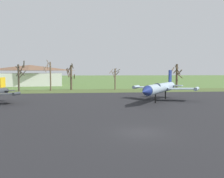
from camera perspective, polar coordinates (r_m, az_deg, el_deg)
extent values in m
plane|color=#4C6B33|center=(20.51, 6.89, -10.32)|extent=(600.00, 600.00, 0.00)
cube|color=black|center=(34.19, 1.33, -4.41)|extent=(81.67, 47.26, 0.05)
cube|color=#455629|center=(63.49, -2.36, -0.44)|extent=(141.67, 12.00, 0.06)
cylinder|color=#8EA3B2|center=(42.03, 11.51, 0.24)|extent=(9.10, 12.46, 1.61)
cone|color=navy|center=(34.33, 7.83, -0.58)|extent=(2.49, 2.71, 1.48)
cylinder|color=black|center=(49.07, 13.83, 0.75)|extent=(1.43, 1.36, 1.13)
ellipsoid|color=#19232D|center=(39.83, 10.64, 0.68)|extent=(1.05, 1.97, 0.99)
cube|color=#8EA3B2|center=(44.71, 8.26, 0.36)|extent=(4.53, 5.28, 0.15)
cube|color=#8EA3B2|center=(43.07, 16.21, 0.09)|extent=(5.02, 3.15, 0.15)
cylinder|color=#8EA3B2|center=(46.03, 5.72, 0.49)|extent=(1.93, 2.47, 0.60)
cylinder|color=#8EA3B2|center=(43.22, 19.40, 0.03)|extent=(1.93, 2.47, 0.60)
cube|color=navy|center=(48.09, 13.61, 3.01)|extent=(1.14, 1.56, 2.29)
cube|color=#8EA3B2|center=(48.36, 11.97, 0.88)|extent=(2.56, 2.40, 0.15)
cube|color=#8EA3B2|center=(47.72, 15.12, 0.78)|extent=(2.56, 2.40, 0.15)
cylinder|color=black|center=(39.24, 10.26, -2.30)|extent=(0.21, 0.21, 1.50)
cylinder|color=black|center=(45.11, 12.55, -1.49)|extent=(0.21, 0.21, 1.50)
cylinder|color=black|center=(45.82, -23.95, -0.38)|extent=(0.99, 0.84, 0.87)
cube|color=#33383D|center=(40.68, -24.22, -1.05)|extent=(3.99, 3.20, 0.12)
cylinder|color=#33383D|center=(40.27, -21.73, -1.03)|extent=(0.86, 2.03, 0.46)
cube|color=yellow|center=(45.04, -24.50, 1.43)|extent=(0.47, 1.58, 1.75)
cube|color=#33383D|center=(44.58, -23.26, -0.36)|extent=(1.86, 1.47, 0.12)
cylinder|color=#42382D|center=(66.23, -21.26, 2.45)|extent=(0.47, 0.47, 6.94)
cylinder|color=#42382D|center=(66.27, -20.16, 5.54)|extent=(0.98, 2.80, 1.84)
cylinder|color=#42382D|center=(66.94, -20.43, 3.32)|extent=(2.07, 1.76, 1.88)
cylinder|color=#42382D|center=(66.78, -21.29, 3.55)|extent=(1.27, 0.50, 1.72)
cylinder|color=#42382D|center=(65.23, -20.97, 4.04)|extent=(1.96, 1.48, 2.48)
cylinder|color=#42382D|center=(66.65, -20.71, 4.22)|extent=(1.43, 1.37, 2.56)
cylinder|color=brown|center=(65.62, -14.37, 2.90)|extent=(0.37, 0.37, 7.65)
cylinder|color=brown|center=(65.26, -15.66, 4.51)|extent=(1.26, 2.84, 1.60)
cylinder|color=brown|center=(65.09, -14.75, 5.90)|extent=(1.35, 0.75, 1.90)
cylinder|color=brown|center=(65.70, -14.97, 5.45)|extent=(0.20, 1.41, 1.85)
cylinder|color=brown|center=(66.15, -15.54, 4.89)|extent=(0.85, 2.82, 1.66)
cylinder|color=brown|center=(67.78, -9.66, 2.67)|extent=(0.56, 0.56, 6.84)
cylinder|color=brown|center=(67.60, -9.34, 5.43)|extent=(0.60, 1.11, 1.49)
cylinder|color=brown|center=(67.40, -10.18, 3.95)|extent=(1.10, 1.45, 2.40)
cylinder|color=brown|center=(68.30, -10.08, 4.69)|extent=(1.33, 1.30, 2.39)
cylinder|color=brown|center=(67.78, -8.93, 2.96)|extent=(0.39, 1.91, 1.37)
cylinder|color=brown|center=(67.44, -10.45, 3.77)|extent=(1.07, 2.09, 2.43)
cylinder|color=brown|center=(67.58, 0.74, 2.35)|extent=(0.36, 0.36, 5.95)
cylinder|color=brown|center=(67.10, 0.30, 3.39)|extent=(0.98, 1.34, 2.30)
cylinder|color=brown|center=(68.06, -0.18, 4.28)|extent=(1.44, 2.16, 1.34)
cylinder|color=brown|center=(68.09, 1.23, 3.71)|extent=(1.15, 1.50, 1.36)
cylinder|color=brown|center=(68.32, 1.26, 4.30)|extent=(1.51, 1.58, 1.19)
cylinder|color=brown|center=(68.02, 0.66, 4.34)|extent=(1.09, 0.22, 1.49)
cylinder|color=brown|center=(70.96, 15.09, 2.81)|extent=(0.59, 0.59, 7.23)
cylinder|color=brown|center=(71.48, 15.78, 3.90)|extent=(0.71, 2.14, 1.44)
cylinder|color=brown|center=(70.36, 15.86, 2.94)|extent=(2.05, 1.57, 1.33)
cylinder|color=brown|center=(70.25, 15.30, 4.34)|extent=(1.70, 0.40, 2.64)
cylinder|color=brown|center=(71.49, 14.03, 4.29)|extent=(2.31, 2.43, 1.92)
cylinder|color=brown|center=(71.59, 14.90, 4.26)|extent=(1.60, 0.30, 1.80)
cube|color=silver|center=(92.22, -18.84, 2.15)|extent=(23.51, 14.98, 4.48)
pyramid|color=brown|center=(92.18, -18.90, 4.80)|extent=(24.69, 15.73, 2.02)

